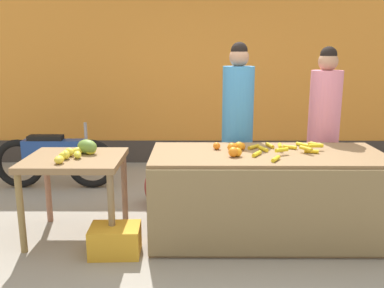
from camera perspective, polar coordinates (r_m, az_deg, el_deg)
ground_plane at (r=4.17m, az=3.62°, el=-12.48°), size 24.00×24.00×0.00m
market_wall_back at (r=6.61m, az=2.40°, el=10.40°), size 9.84×0.23×3.07m
fruit_stall_counter at (r=4.05m, az=10.18°, el=-7.03°), size 2.18×0.93×0.84m
side_table_wooden at (r=4.08m, az=-15.84°, el=-3.21°), size 0.90×0.79×0.80m
banana_bunch_pile at (r=4.05m, az=13.04°, el=-0.57°), size 0.76×0.70×0.07m
orange_pile at (r=3.88m, az=5.80°, el=-0.63°), size 0.31×0.37×0.09m
mango_papaya_pile at (r=4.08m, az=-15.16°, el=-0.80°), size 0.35×0.57×0.14m
vendor_woman_blue_shirt at (r=4.57m, az=6.27°, el=2.17°), size 0.34×0.34×1.87m
vendor_woman_pink_shirt at (r=4.80m, az=17.65°, el=1.86°), size 0.34×0.34×1.82m
parked_motorcycle at (r=5.70m, az=-18.42°, el=-1.86°), size 1.60×0.18×0.88m
produce_crate at (r=3.83m, az=-10.54°, el=-12.91°), size 0.45×0.34×0.26m
produce_sack at (r=4.87m, az=-4.80°, el=-5.85°), size 0.35×0.40×0.45m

